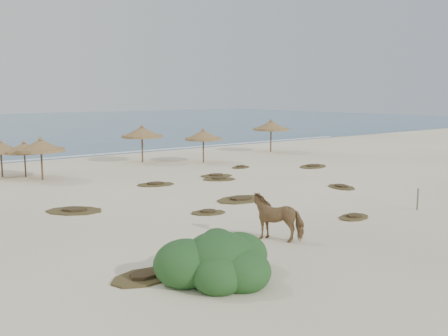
{
  "coord_description": "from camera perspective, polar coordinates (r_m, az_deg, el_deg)",
  "views": [
    {
      "loc": [
        -13.74,
        -16.14,
        5.44
      ],
      "look_at": [
        2.33,
        5.0,
        1.45
      ],
      "focal_mm": 40.0,
      "sensor_mm": 36.0,
      "label": 1
    }
  ],
  "objects": [
    {
      "name": "scrub_13",
      "position": [
        30.12,
        -7.84,
        -1.84
      ],
      "size": [
        2.6,
        2.11,
        0.16
      ],
      "rotation": [
        0.0,
        0.0,
        2.81
      ],
      "color": "brown",
      "rests_on": "ground"
    },
    {
      "name": "scrub_5",
      "position": [
        37.77,
        10.13,
        0.21
      ],
      "size": [
        3.05,
        2.42,
        0.16
      ],
      "rotation": [
        0.0,
        0.0,
        0.29
      ],
      "color": "brown",
      "rests_on": "ground"
    },
    {
      "name": "scrub_1",
      "position": [
        24.25,
        -16.75,
        -4.66
      ],
      "size": [
        3.13,
        3.03,
        0.16
      ],
      "rotation": [
        0.0,
        0.0,
        2.44
      ],
      "color": "brown",
      "rests_on": "ground"
    },
    {
      "name": "fence_post_near",
      "position": [
        25.15,
        21.26,
        -3.34
      ],
      "size": [
        0.08,
        0.08,
        1.03
      ],
      "primitive_type": "cylinder",
      "rotation": [
        0.0,
        0.0,
        -0.06
      ],
      "color": "#716455",
      "rests_on": "ground"
    },
    {
      "name": "scrub_2",
      "position": [
        22.89,
        -1.83,
        -5.07
      ],
      "size": [
        1.9,
        1.61,
        0.16
      ],
      "rotation": [
        0.0,
        0.0,
        2.72
      ],
      "color": "brown",
      "rests_on": "ground"
    },
    {
      "name": "palapa_2",
      "position": [
        34.91,
        -21.87,
        2.09
      ],
      "size": [
        3.14,
        3.14,
        2.43
      ],
      "rotation": [
        0.0,
        0.0,
        0.24
      ],
      "color": "#4F3929",
      "rests_on": "ground"
    },
    {
      "name": "palapa_4",
      "position": [
        39.85,
        -9.36,
        4.0
      ],
      "size": [
        4.3,
        4.3,
        3.05
      ],
      "rotation": [
        0.0,
        0.0,
        0.42
      ],
      "color": "#4F3929",
      "rests_on": "ground"
    },
    {
      "name": "scrub_10",
      "position": [
        36.79,
        1.93,
        0.12
      ],
      "size": [
        1.88,
        1.46,
        0.16
      ],
      "rotation": [
        0.0,
        0.0,
        0.26
      ],
      "color": "brown",
      "rests_on": "ground"
    },
    {
      "name": "scrub_3",
      "position": [
        31.66,
        -0.56,
        -1.25
      ],
      "size": [
        2.52,
        2.24,
        0.16
      ],
      "rotation": [
        0.0,
        0.0,
        2.63
      ],
      "color": "brown",
      "rests_on": "ground"
    },
    {
      "name": "horse",
      "position": [
        18.88,
        6.2,
        -5.55
      ],
      "size": [
        1.91,
        2.19,
        1.71
      ],
      "primitive_type": "imported",
      "rotation": [
        0.0,
        0.0,
        3.75
      ],
      "color": "#986C45",
      "rests_on": "ground"
    },
    {
      "name": "scrub_12",
      "position": [
        22.78,
        14.61,
        -5.41
      ],
      "size": [
        1.74,
        1.22,
        0.16
      ],
      "rotation": [
        0.0,
        0.0,
        0.09
      ],
      "color": "brown",
      "rests_on": "ground"
    },
    {
      "name": "scrub_9",
      "position": [
        25.68,
        1.93,
        -3.57
      ],
      "size": [
        2.8,
        1.85,
        0.16
      ],
      "rotation": [
        0.0,
        0.0,
        3.12
      ],
      "color": "brown",
      "rests_on": "ground"
    },
    {
      "name": "scrub_11",
      "position": [
        15.33,
        -9.07,
        -12.14
      ],
      "size": [
        2.23,
        1.52,
        0.16
      ],
      "rotation": [
        0.0,
        0.0,
        0.06
      ],
      "color": "brown",
      "rests_on": "ground"
    },
    {
      "name": "palapa_5",
      "position": [
        39.33,
        -2.38,
        3.72
      ],
      "size": [
        3.32,
        3.32,
        2.75
      ],
      "rotation": [
        0.0,
        0.0,
        -0.14
      ],
      "color": "#4F3929",
      "rests_on": "ground"
    },
    {
      "name": "palapa_1",
      "position": [
        35.62,
        -24.17,
        2.14
      ],
      "size": [
        2.81,
        2.81,
        2.48
      ],
      "rotation": [
        0.0,
        0.0,
        -0.06
      ],
      "color": "#4F3929",
      "rests_on": "ground"
    },
    {
      "name": "bush",
      "position": [
        14.9,
        -0.6,
        -10.62
      ],
      "size": [
        3.72,
        3.28,
        1.67
      ],
      "rotation": [
        0.0,
        0.0,
        -0.17
      ],
      "color": "#2C5B27",
      "rests_on": "ground"
    },
    {
      "name": "palapa_6",
      "position": [
        46.64,
        5.4,
        4.8
      ],
      "size": [
        4.15,
        4.15,
        3.12
      ],
      "rotation": [
        0.0,
        0.0,
        0.29
      ],
      "color": "#4F3929",
      "rests_on": "ground"
    },
    {
      "name": "ground",
      "position": [
        21.88,
        3.08,
        -5.86
      ],
      "size": [
        160.0,
        160.0,
        0.0
      ],
      "primitive_type": "plane",
      "color": "#FBEECE",
      "rests_on": "ground"
    },
    {
      "name": "scrub_7",
      "position": [
        32.93,
        -0.91,
        -0.87
      ],
      "size": [
        2.51,
        2.06,
        0.16
      ],
      "rotation": [
        0.0,
        0.0,
        2.79
      ],
      "color": "brown",
      "rests_on": "ground"
    },
    {
      "name": "foam_line",
      "position": [
        44.66,
        -19.03,
        1.09
      ],
      "size": [
        70.0,
        0.6,
        0.01
      ],
      "primitive_type": "cube",
      "color": "white",
      "rests_on": "ground"
    },
    {
      "name": "scrub_4",
      "position": [
        29.8,
        13.27,
        -2.1
      ],
      "size": [
        1.75,
        2.24,
        0.16
      ],
      "rotation": [
        0.0,
        0.0,
        1.3
      ],
      "color": "brown",
      "rests_on": "ground"
    },
    {
      "name": "palapa_3",
      "position": [
        33.4,
        -20.2,
        2.37
      ],
      "size": [
        3.56,
        3.56,
        2.77
      ],
      "rotation": [
        0.0,
        0.0,
        -0.23
      ],
      "color": "#4F3929",
      "rests_on": "ground"
    }
  ]
}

